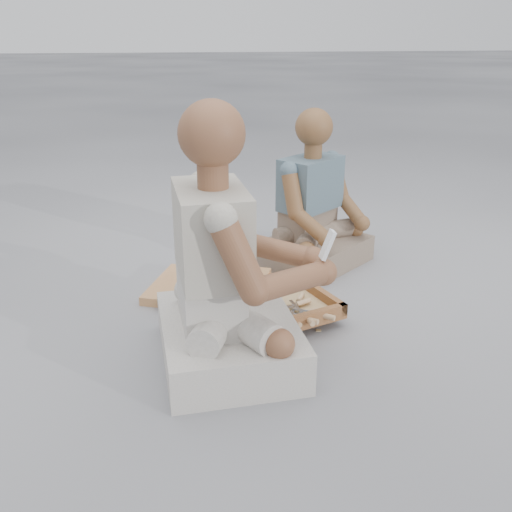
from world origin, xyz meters
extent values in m
plane|color=#9D9EA2|center=(0.00, 0.00, 0.00)|extent=(60.00, 60.00, 0.00)
cube|color=#A77D40|center=(-0.17, 0.39, 0.02)|extent=(0.71, 0.60, 0.04)
cube|color=brown|center=(0.03, 0.09, 0.05)|extent=(0.58, 0.52, 0.01)
cube|color=brown|center=(-0.02, 0.26, 0.08)|extent=(0.47, 0.19, 0.05)
cube|color=brown|center=(0.09, -0.07, 0.08)|extent=(0.47, 0.19, 0.05)
cube|color=brown|center=(0.25, 0.17, 0.08)|extent=(0.16, 0.37, 0.05)
cube|color=brown|center=(-0.18, 0.02, 0.08)|extent=(0.16, 0.37, 0.05)
cube|color=tan|center=(0.03, 0.09, 0.06)|extent=(0.51, 0.45, 0.01)
cube|color=silver|center=(-0.01, 0.08, 0.08)|extent=(0.05, 0.15, 0.00)
cylinder|color=tan|center=(0.02, 0.18, 0.08)|extent=(0.04, 0.07, 0.02)
cube|color=silver|center=(0.07, 0.00, 0.08)|extent=(0.12, 0.11, 0.00)
cylinder|color=tan|center=(0.15, -0.07, 0.08)|extent=(0.07, 0.06, 0.02)
cube|color=silver|center=(0.07, 0.00, 0.07)|extent=(0.15, 0.04, 0.00)
cylinder|color=tan|center=(0.18, 0.02, 0.07)|extent=(0.07, 0.04, 0.02)
cube|color=silver|center=(0.06, 0.04, 0.08)|extent=(0.14, 0.08, 0.00)
cylinder|color=tan|center=(0.16, 0.09, 0.08)|extent=(0.07, 0.05, 0.02)
cube|color=silver|center=(0.12, 0.05, 0.07)|extent=(0.08, 0.14, 0.00)
cylinder|color=tan|center=(0.17, 0.15, 0.07)|extent=(0.05, 0.07, 0.02)
cube|color=silver|center=(0.13, 0.04, 0.08)|extent=(0.04, 0.15, 0.00)
cylinder|color=tan|center=(0.15, -0.07, 0.08)|extent=(0.04, 0.07, 0.02)
cube|color=silver|center=(0.06, 0.04, 0.07)|extent=(0.06, 0.15, 0.00)
cylinder|color=tan|center=(0.10, -0.06, 0.07)|extent=(0.04, 0.07, 0.02)
cube|color=silver|center=(0.14, 0.02, 0.08)|extent=(0.13, 0.10, 0.00)
cylinder|color=tan|center=(0.23, -0.05, 0.08)|extent=(0.07, 0.06, 0.02)
cube|color=silver|center=(-0.06, 0.15, 0.07)|extent=(0.15, 0.06, 0.00)
cylinder|color=tan|center=(0.04, 0.19, 0.07)|extent=(0.07, 0.04, 0.02)
cube|color=tan|center=(-0.24, 0.48, 0.00)|extent=(0.02, 0.02, 0.00)
cube|color=tan|center=(-0.29, -0.12, 0.00)|extent=(0.02, 0.02, 0.00)
cube|color=tan|center=(-0.31, -0.01, 0.00)|extent=(0.02, 0.02, 0.00)
cube|color=tan|center=(-0.11, -0.04, 0.00)|extent=(0.02, 0.02, 0.00)
cube|color=tan|center=(0.20, -0.02, 0.00)|extent=(0.02, 0.02, 0.00)
cube|color=tan|center=(-0.17, 0.02, 0.00)|extent=(0.02, 0.02, 0.00)
cube|color=tan|center=(0.20, 0.15, 0.00)|extent=(0.02, 0.02, 0.00)
cube|color=tan|center=(0.17, 0.02, 0.00)|extent=(0.02, 0.02, 0.00)
cube|color=tan|center=(-0.29, 0.12, 0.00)|extent=(0.02, 0.02, 0.00)
cube|color=tan|center=(0.18, 0.03, 0.00)|extent=(0.02, 0.02, 0.00)
cube|color=tan|center=(-0.09, -0.15, 0.00)|extent=(0.02, 0.02, 0.00)
cube|color=beige|center=(-0.18, -0.17, 0.08)|extent=(0.51, 0.63, 0.16)
cube|color=beige|center=(-0.24, -0.17, 0.25)|extent=(0.23, 0.34, 0.19)
cube|color=#B3AF9F|center=(-0.23, -0.17, 0.50)|extent=(0.25, 0.39, 0.31)
sphere|color=brown|center=(-0.22, -0.17, 0.83)|extent=(0.22, 0.22, 0.22)
sphere|color=brown|center=(0.15, -0.08, 0.34)|extent=(0.10, 0.10, 0.10)
sphere|color=brown|center=(0.16, -0.21, 0.34)|extent=(0.10, 0.10, 0.10)
cube|color=gray|center=(0.37, 0.69, 0.07)|extent=(0.64, 0.63, 0.13)
cube|color=gray|center=(0.34, 0.73, 0.21)|extent=(0.33, 0.31, 0.16)
cube|color=slate|center=(0.34, 0.72, 0.42)|extent=(0.36, 0.35, 0.26)
sphere|color=brown|center=(0.35, 0.71, 0.70)|extent=(0.18, 0.18, 0.18)
sphere|color=brown|center=(0.60, 0.65, 0.22)|extent=(0.08, 0.08, 0.08)
sphere|color=brown|center=(0.36, 0.45, 0.22)|extent=(0.08, 0.08, 0.08)
cube|color=white|center=(0.17, -0.21, 0.44)|extent=(0.05, 0.04, 0.10)
cube|color=black|center=(0.17, -0.21, 0.45)|extent=(0.02, 0.03, 0.03)
camera|label=1|loc=(-0.36, -1.98, 1.14)|focal=40.00mm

